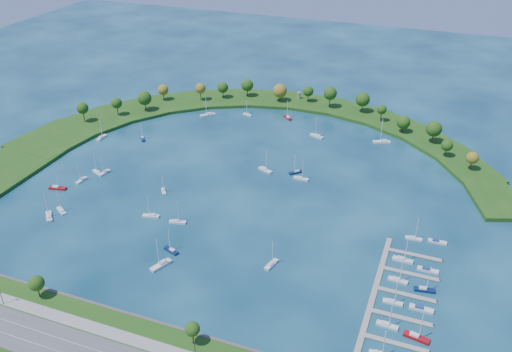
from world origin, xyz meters
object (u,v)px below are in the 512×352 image
(docked_boat_3, at_px, (416,337))
(dock_system, at_px, (392,303))
(moored_boat_4, at_px, (97,172))
(docked_boat_6, at_px, (398,280))
(moored_boat_12, at_px, (265,169))
(moored_boat_19, at_px, (143,138))
(moored_boat_0, at_px, (208,114))
(moored_boat_1, at_px, (177,221))
(moored_boat_7, at_px, (81,180))
(moored_boat_18, at_px, (161,264))
(docked_boat_5, at_px, (421,309))
(moored_boat_9, at_px, (248,114))
(moored_boat_2, at_px, (271,264))
(moored_boat_21, at_px, (171,250))
(moored_boat_6, at_px, (151,215))
(moored_boat_13, at_px, (57,187))
(docked_boat_7, at_px, (425,289))
(moored_boat_3, at_px, (49,216))
(moored_boat_16, at_px, (382,141))
(moored_boat_15, at_px, (301,178))
(docked_boat_8, at_px, (403,259))
(moored_boat_14, at_px, (61,210))
(moored_boat_10, at_px, (102,137))
(moored_boat_5, at_px, (296,172))
(moored_boat_11, at_px, (104,172))
(docked_boat_2, at_px, (387,325))
(docked_boat_11, at_px, (437,242))
(harbor_tower, at_px, (299,95))
(moored_boat_17, at_px, (317,136))
(moored_boat_8, at_px, (288,117))
(docked_boat_10, at_px, (414,238))
(docked_boat_4, at_px, (393,302))

(docked_boat_3, bearing_deg, dock_system, 135.86)
(moored_boat_4, distance_m, docked_boat_6, 166.73)
(dock_system, bearing_deg, moored_boat_12, 135.22)
(moored_boat_19, bearing_deg, moored_boat_0, 114.51)
(moored_boat_1, relative_size, moored_boat_7, 1.06)
(moored_boat_18, relative_size, docked_boat_5, 1.58)
(moored_boat_9, bearing_deg, moored_boat_2, 132.65)
(moored_boat_2, relative_size, moored_boat_21, 1.04)
(moored_boat_4, height_order, moored_boat_6, moored_boat_6)
(moored_boat_13, height_order, docked_boat_6, moored_boat_13)
(dock_system, relative_size, docked_boat_7, 6.87)
(moored_boat_3, xyz_separation_m, docked_boat_6, (159.71, 12.81, -0.05))
(moored_boat_4, bearing_deg, moored_boat_18, 165.59)
(moored_boat_1, xyz_separation_m, moored_boat_13, (-71.79, 5.12, 0.05))
(moored_boat_12, height_order, moored_boat_16, moored_boat_16)
(moored_boat_15, relative_size, docked_boat_8, 0.94)
(dock_system, height_order, docked_boat_5, docked_boat_5)
(moored_boat_14, bearing_deg, moored_boat_10, -37.17)
(moored_boat_0, relative_size, moored_boat_3, 1.13)
(moored_boat_6, xyz_separation_m, moored_boat_12, (34.94, 60.97, 0.03))
(moored_boat_1, xyz_separation_m, docked_boat_7, (111.74, -6.79, 0.01))
(moored_boat_13, bearing_deg, moored_boat_1, -16.44)
(dock_system, height_order, moored_boat_18, moored_boat_18)
(moored_boat_5, relative_size, moored_boat_11, 1.00)
(moored_boat_3, height_order, moored_boat_15, moored_boat_3)
(moored_boat_16, bearing_deg, docked_boat_2, 79.28)
(moored_boat_1, distance_m, moored_boat_6, 14.03)
(docked_boat_3, bearing_deg, moored_boat_16, 113.73)
(moored_boat_7, distance_m, moored_boat_11, 12.89)
(moored_boat_13, bearing_deg, docked_boat_5, -19.57)
(docked_boat_3, relative_size, docked_boat_11, 1.67)
(moored_boat_12, bearing_deg, moored_boat_2, -43.43)
(harbor_tower, bearing_deg, moored_boat_17, -62.02)
(moored_boat_5, bearing_deg, moored_boat_17, -133.28)
(moored_boat_6, xyz_separation_m, docked_boat_11, (127.64, 27.23, -0.30))
(moored_boat_8, bearing_deg, moored_boat_19, 82.72)
(dock_system, bearing_deg, docked_boat_2, -88.96)
(harbor_tower, height_order, docked_boat_8, docked_boat_8)
(moored_boat_15, bearing_deg, moored_boat_19, 174.71)
(moored_boat_8, bearing_deg, moored_boat_0, 58.75)
(docked_boat_2, distance_m, docked_boat_11, 59.54)
(docked_boat_10, bearing_deg, moored_boat_6, -172.56)
(moored_boat_12, distance_m, moored_boat_17, 53.08)
(moored_boat_15, relative_size, docked_boat_11, 1.47)
(docked_boat_4, bearing_deg, docked_boat_5, 0.37)
(docked_boat_7, relative_size, docked_boat_11, 1.49)
(moored_boat_5, bearing_deg, moored_boat_0, -79.38)
(moored_boat_6, xyz_separation_m, docked_boat_10, (117.69, 26.01, -0.03))
(moored_boat_2, height_order, docked_boat_2, docked_boat_2)
(moored_boat_3, height_order, docked_boat_10, moored_boat_3)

